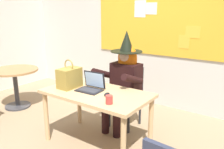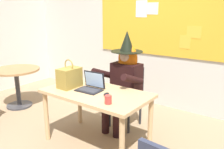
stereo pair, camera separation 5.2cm
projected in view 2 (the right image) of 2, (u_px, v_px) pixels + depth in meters
name	position (u px, v px, depth m)	size (l,w,h in m)	color
ground_plane	(89.00, 145.00, 3.07)	(24.00, 24.00, 0.00)	#937A5B
wall_back_bulletin	(157.00, 26.00, 4.15)	(6.20, 1.96, 2.89)	beige
desk_main	(96.00, 99.00, 2.95)	(1.35, 0.76, 0.73)	tan
chair_at_desk	(128.00, 93.00, 3.55)	(0.42, 0.42, 0.91)	black
person_costumed	(124.00, 76.00, 3.38)	(0.60, 0.70, 1.45)	black
laptop	(91.00, 86.00, 2.98)	(0.33, 0.27, 0.23)	black
computer_mouse	(106.00, 94.00, 2.78)	(0.06, 0.10, 0.03)	black
handbag	(69.00, 77.00, 3.07)	(0.20, 0.30, 0.38)	olive
coffee_mug	(108.00, 100.00, 2.53)	(0.08, 0.08, 0.10)	#B23833
side_table_round	(17.00, 79.00, 4.22)	(0.82, 0.82, 0.71)	#A37547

